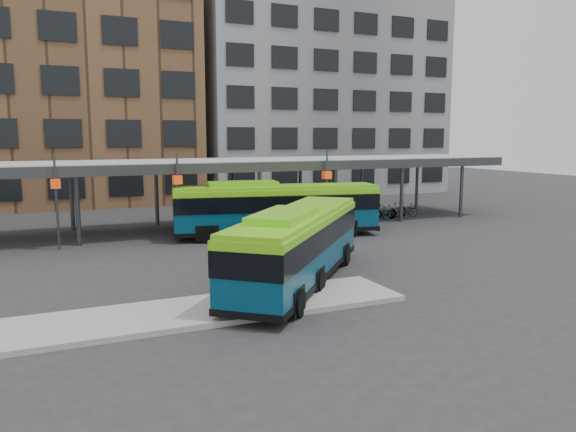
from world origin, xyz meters
name	(u,v)px	position (x,y,z in m)	size (l,w,h in m)	color
ground	(308,276)	(0.00, 0.00, 0.00)	(120.00, 120.00, 0.00)	#28282B
boarding_island	(194,312)	(-5.50, -3.00, 0.09)	(14.00, 3.00, 0.18)	gray
canopy	(213,164)	(-0.06, 12.87, 3.91)	(40.00, 6.53, 4.80)	#999B9E
building_brick	(28,70)	(-10.00, 32.00, 11.00)	(26.00, 14.00, 22.00)	brown
building_grey	(311,92)	(16.00, 32.00, 10.00)	(24.00, 14.00, 20.00)	slate
bus_front	(298,244)	(-0.92, -0.98, 1.57)	(8.99, 9.77, 3.02)	navy
bus_rear	(275,208)	(2.28, 8.78, 1.63)	(11.64, 4.56, 3.14)	navy
pedestrian	(230,279)	(-4.35, -3.12, 1.06)	(0.69, 0.76, 1.74)	black
bike_rack	(392,211)	(12.30, 11.96, 0.49)	(4.51, 1.76, 1.04)	slate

